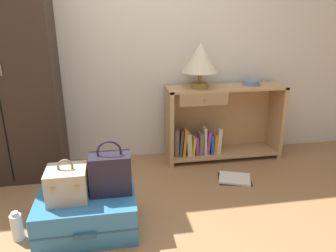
{
  "coord_description": "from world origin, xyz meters",
  "views": [
    {
      "loc": [
        -0.14,
        -1.74,
        1.46
      ],
      "look_at": [
        0.3,
        0.79,
        0.55
      ],
      "focal_mm": 34.35,
      "sensor_mm": 36.0,
      "label": 1
    }
  ],
  "objects": [
    {
      "name": "ground_plane",
      "position": [
        0.0,
        0.0,
        0.0
      ],
      "size": [
        9.0,
        9.0,
        0.0
      ],
      "primitive_type": "plane",
      "color": "#9E7047"
    },
    {
      "name": "train_case",
      "position": [
        -0.48,
        0.23,
        0.38
      ],
      "size": [
        0.26,
        0.25,
        0.29
      ],
      "color": "#B7A88E",
      "rests_on": "suitcase_large"
    },
    {
      "name": "suitcase_large",
      "position": [
        -0.37,
        0.23,
        0.14
      ],
      "size": [
        0.68,
        0.49,
        0.27
      ],
      "color": "teal",
      "rests_on": "ground_plane"
    },
    {
      "name": "bowl",
      "position": [
        1.24,
        1.28,
        0.79
      ],
      "size": [
        0.17,
        0.17,
        0.05
      ],
      "primitive_type": "cylinder",
      "color": "slate",
      "rests_on": "bookshelf"
    },
    {
      "name": "bottle",
      "position": [
        -0.83,
        0.22,
        0.1
      ],
      "size": [
        0.08,
        0.08,
        0.21
      ],
      "color": "white",
      "rests_on": "ground_plane"
    },
    {
      "name": "table_lamp",
      "position": [
        0.69,
        1.24,
        1.05
      ],
      "size": [
        0.34,
        0.34,
        0.43
      ],
      "color": "olive",
      "rests_on": "bookshelf"
    },
    {
      "name": "back_wall",
      "position": [
        0.0,
        1.5,
        1.3
      ],
      "size": [
        6.4,
        0.1,
        2.6
      ],
      "primitive_type": "cube",
      "color": "silver",
      "rests_on": "ground_plane"
    },
    {
      "name": "bookshelf",
      "position": [
        0.91,
        1.28,
        0.37
      ],
      "size": [
        1.19,
        0.34,
        0.77
      ],
      "color": "tan",
      "rests_on": "ground_plane"
    },
    {
      "name": "open_book_on_floor",
      "position": [
        0.92,
        0.75,
        0.01
      ],
      "size": [
        0.35,
        0.31,
        0.02
      ],
      "color": "white",
      "rests_on": "ground_plane"
    },
    {
      "name": "handbag",
      "position": [
        -0.19,
        0.26,
        0.42
      ],
      "size": [
        0.28,
        0.16,
        0.39
      ],
      "color": "#231E2D",
      "rests_on": "suitcase_large"
    },
    {
      "name": "wardrobe",
      "position": [
        -1.06,
        1.2,
        1.03
      ],
      "size": [
        0.86,
        0.47,
        2.07
      ],
      "color": "#33261E",
      "rests_on": "ground_plane"
    }
  ]
}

